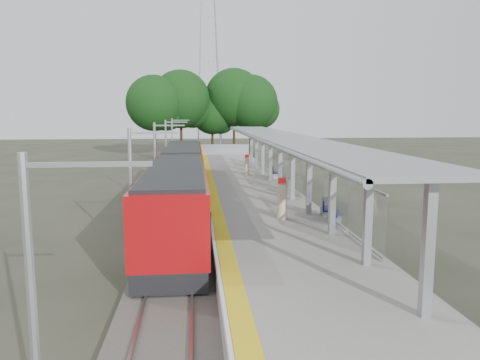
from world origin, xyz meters
name	(u,v)px	position (x,y,z in m)	size (l,w,h in m)	color
ground	(323,322)	(0.00, 0.00, 0.00)	(200.00, 200.00, 0.00)	#474438
trackbed	(183,198)	(-4.50, 20.00, 0.12)	(3.00, 70.00, 0.24)	#59544C
platform	(247,191)	(0.00, 20.00, 0.50)	(6.00, 50.00, 1.00)	gray
tactile_strip	(211,185)	(-2.55, 20.00, 1.01)	(0.60, 50.00, 0.02)	yellow
end_fence	(225,149)	(0.00, 44.95, 1.60)	(6.00, 0.10, 1.20)	#9EA0A5
train	(181,180)	(-4.50, 15.45, 2.05)	(2.74, 27.60, 3.62)	black
canopy	(279,142)	(1.61, 16.19, 4.20)	(3.27, 38.00, 3.66)	#9EA0A5
pylon	(209,39)	(-1.00, 73.00, 19.00)	(8.00, 4.00, 38.00)	#9EA0A5
tree_cluster	(209,102)	(-1.65, 53.91, 7.63)	(20.91, 12.30, 12.43)	#382316
catenary_masts	(156,160)	(-6.22, 19.00, 2.91)	(2.08, 48.16, 5.40)	#9EA0A5
bench_near	(332,212)	(2.62, 8.04, 1.51)	(0.91, 1.48, 0.97)	#100E49
bench_mid	(325,207)	(2.62, 9.18, 1.48)	(0.72, 1.40, 0.92)	#100E49
bench_far	(273,171)	(2.42, 23.27, 1.50)	(0.43, 1.39, 0.95)	#100E49
info_pillar_near	(282,201)	(0.45, 9.00, 1.86)	(0.45, 0.45, 1.99)	beige
info_pillar_far	(247,166)	(0.57, 25.08, 1.73)	(0.38, 0.38, 1.68)	beige
litter_bin	(289,187)	(2.13, 15.56, 1.46)	(0.45, 0.45, 0.91)	#9EA0A5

